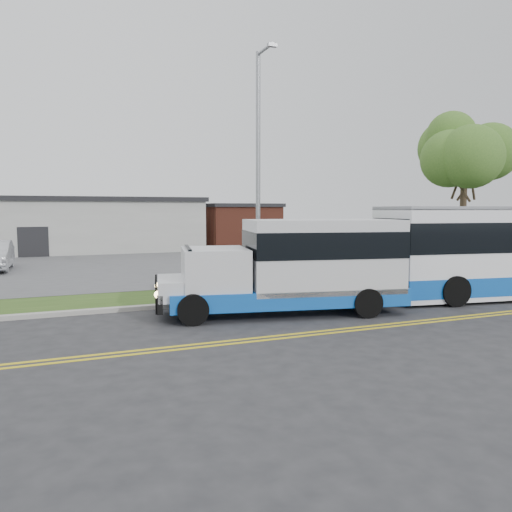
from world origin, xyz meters
name	(u,v)px	position (x,y,z in m)	size (l,w,h in m)	color
ground	(208,311)	(0.00, 0.00, 0.00)	(140.00, 140.00, 0.00)	#28282B
lane_line_north	(249,339)	(0.00, -3.85, 0.01)	(70.00, 0.12, 0.01)	gold
lane_line_south	(254,341)	(0.00, -4.15, 0.01)	(70.00, 0.12, 0.01)	gold
curb	(199,303)	(0.00, 1.10, 0.07)	(80.00, 0.30, 0.15)	#9E9B93
verge	(186,296)	(0.00, 2.90, 0.05)	(80.00, 3.30, 0.10)	#2B4517
parking_lot	(132,261)	(0.00, 17.00, 0.05)	(80.00, 25.00, 0.10)	#4C4C4F
commercial_building	(35,225)	(-6.00, 27.00, 2.18)	(25.40, 10.40, 4.35)	#9E9E99
brick_wing	(236,225)	(10.50, 26.00, 1.96)	(6.30, 7.30, 3.90)	brown
tree_east	(465,152)	(14.00, 3.00, 6.20)	(5.20, 5.20, 8.33)	#36291D
streetlight_near	(259,164)	(3.00, 2.73, 5.23)	(0.35, 1.53, 9.50)	gray
shuttle_bus	(299,263)	(2.76, -1.30, 1.65)	(8.35, 4.04, 3.08)	#1051B4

